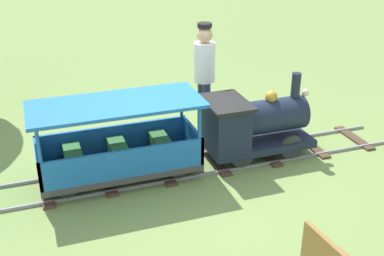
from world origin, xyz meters
The scene contains 5 objects.
ground_plane centered at (0.00, 0.00, 0.00)m, with size 60.00×60.00×0.00m, color #75934C.
track centered at (0.00, 0.14, 0.02)m, with size 0.78×5.70×0.04m.
locomotive centered at (0.00, 0.99, 0.48)m, with size 0.74×1.45×1.07m.
passenger_car centered at (0.00, -0.76, 0.42)m, with size 0.84×2.00×0.97m.
conductor_person centered at (-0.93, 0.67, 0.96)m, with size 0.30×0.30×1.62m.
Camera 1 is at (5.17, -1.64, 3.08)m, focal length 45.62 mm.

